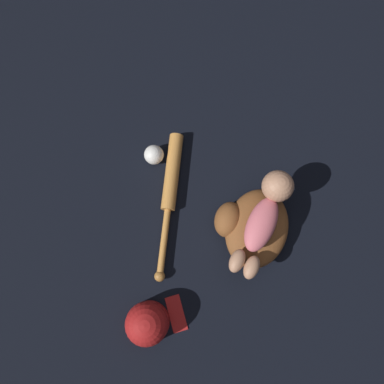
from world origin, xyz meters
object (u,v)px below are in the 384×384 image
Objects in this scene: baby_figure at (266,213)px; baseball_bat at (171,186)px; baseball at (154,155)px; baseball_cap at (148,323)px; baseball_glove at (252,227)px.

baby_figure is 0.37m from baseball_bat.
baseball reaches higher than baseball_bat.
baseball_glove is at bearing -21.32° from baseball_cap.
baby_figure is (0.04, -0.02, 0.09)m from baseball_glove.
baseball_cap reaches higher than baseball.
baby_figure is at bearing -19.92° from baseball_glove.
baseball_glove reaches higher than baseball.
baby_figure reaches higher than baseball.
baby_figure is 0.53m from baseball_cap.
baseball_cap reaches higher than baseball_bat.
baseball_bat is (0.01, 0.33, -0.03)m from baseball_glove.
baseball_bat is (-0.04, 0.34, -0.12)m from baby_figure.
baseball_glove is 1.56× the size of baseball_cap.
baseball_glove is 0.61× the size of baseball_bat.
baseball_bat is 7.06× the size of baseball.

